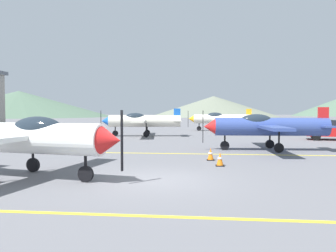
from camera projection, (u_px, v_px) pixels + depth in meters
ground_plane at (153, 180)px, 11.40m from camera, size 400.00×400.00×0.00m
apron_line_near at (127, 215)px, 7.52m from camera, size 80.00×0.16×0.01m
apron_line_far at (173, 154)px, 18.42m from camera, size 80.00×0.16×0.01m
airplane_near at (24, 137)px, 11.69m from camera, size 7.48×8.55×2.56m
airplane_mid at (266, 126)px, 19.91m from camera, size 7.41×8.54×2.56m
airplane_far at (142, 121)px, 30.98m from camera, size 7.46×8.56×2.56m
airplane_back at (220, 119)px, 39.19m from camera, size 7.44×8.55×2.56m
car_sedan at (335, 130)px, 26.92m from camera, size 4.58×2.70×1.62m
traffic_cone_front at (220, 159)px, 14.27m from camera, size 0.36×0.36×0.59m
traffic_cone_side at (211, 154)px, 15.94m from camera, size 0.36×0.36×0.59m
hill_left at (19, 104)px, 132.39m from camera, size 72.20×72.20×10.16m
hill_centerleft at (214, 106)px, 136.08m from camera, size 51.74×51.74×8.29m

